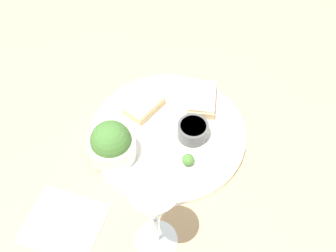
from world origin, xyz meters
name	(u,v)px	position (x,y,z in m)	size (l,w,h in m)	color
ground_plane	(168,136)	(0.00, 0.00, 0.00)	(4.00, 4.00, 0.00)	tan
dinner_plate	(168,134)	(0.00, 0.00, 0.01)	(0.32, 0.32, 0.01)	white
salad_bowl	(111,144)	(-0.11, 0.05, 0.05)	(0.09, 0.09, 0.09)	silver
sauce_ramekin	(193,130)	(0.02, -0.05, 0.03)	(0.06, 0.06, 0.03)	#4C4C4C
cheese_toast_near	(202,99)	(0.11, -0.01, 0.03)	(0.11, 0.10, 0.03)	tan
cheese_toast_far	(144,105)	(0.02, 0.08, 0.03)	(0.08, 0.06, 0.03)	tan
wine_glass	(155,208)	(-0.19, -0.12, 0.13)	(0.07, 0.07, 0.19)	silver
garnish	(188,160)	(-0.04, -0.08, 0.03)	(0.02, 0.02, 0.02)	#477533
napkin	(64,223)	(-0.27, 0.03, 0.00)	(0.16, 0.17, 0.01)	beige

